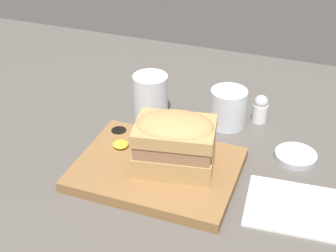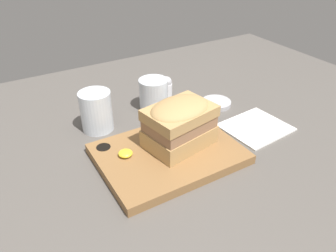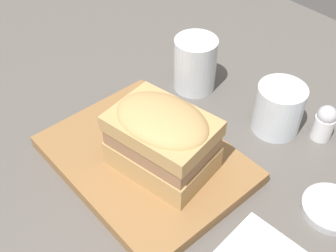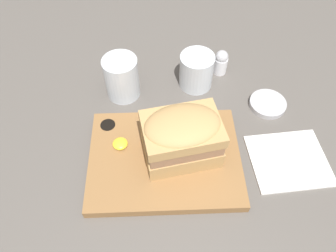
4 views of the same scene
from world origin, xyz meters
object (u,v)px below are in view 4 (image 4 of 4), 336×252
(wine_glass, at_px, (196,72))
(serving_board, at_px, (164,158))
(napkin, at_px, (289,160))
(salt_shaker, at_px, (221,62))
(water_glass, at_px, (122,80))
(condiment_dish, at_px, (268,104))
(sandwich, at_px, (182,136))

(wine_glass, bearing_deg, serving_board, -110.85)
(napkin, height_order, salt_shaker, salt_shaker)
(serving_board, height_order, napkin, serving_board)
(napkin, relative_size, salt_shaker, 2.55)
(water_glass, distance_m, condiment_dish, 0.32)
(wine_glass, bearing_deg, salt_shaker, 31.52)
(sandwich, height_order, salt_shaker, sandwich)
(sandwich, bearing_deg, water_glass, 123.64)
(serving_board, distance_m, condiment_dish, 0.26)
(sandwich, xyz_separation_m, napkin, (0.21, -0.01, -0.07))
(salt_shaker, bearing_deg, wine_glass, -148.48)
(water_glass, height_order, napkin, water_glass)
(serving_board, distance_m, water_glass, 0.20)
(sandwich, bearing_deg, wine_glass, 76.87)
(sandwich, xyz_separation_m, condiment_dish, (0.20, 0.13, -0.07))
(condiment_dish, bearing_deg, serving_board, -150.12)
(serving_board, relative_size, condiment_dish, 3.62)
(serving_board, bearing_deg, condiment_dish, 29.88)
(sandwich, bearing_deg, salt_shaker, 65.56)
(water_glass, xyz_separation_m, salt_shaker, (0.22, 0.06, -0.01))
(wine_glass, bearing_deg, water_glass, -172.13)
(water_glass, bearing_deg, serving_board, -64.91)
(wine_glass, xyz_separation_m, salt_shaker, (0.06, 0.04, -0.01))
(water_glass, bearing_deg, condiment_dish, -9.09)
(napkin, bearing_deg, salt_shaker, 112.07)
(water_glass, height_order, condiment_dish, water_glass)
(sandwich, relative_size, condiment_dish, 1.92)
(wine_glass, xyz_separation_m, condiment_dish, (0.15, -0.07, -0.03))
(condiment_dish, bearing_deg, salt_shaker, 129.45)
(wine_glass, bearing_deg, napkin, -52.70)
(serving_board, xyz_separation_m, sandwich, (0.03, 0.01, 0.07))
(sandwich, height_order, napkin, sandwich)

